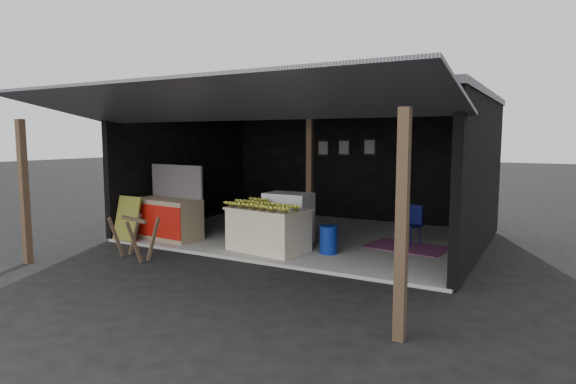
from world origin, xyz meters
The scene contains 13 objects.
ground centered at (0.00, 0.00, 0.00)m, with size 80.00×80.00×0.00m, color black.
concrete_slab centered at (0.00, 2.50, 0.03)m, with size 7.00×5.00×0.06m, color gray.
shophouse centered at (0.00, 2.82, 2.10)m, with size 7.40×7.29×3.02m.
banana_table centered at (0.01, 0.74, 0.47)m, with size 1.59×1.11×0.82m.
banana_pile centered at (0.01, 0.74, 0.96)m, with size 1.37×0.82×0.16m, color gold, non-canonical shape.
white_crate centered at (0.00, 1.54, 0.57)m, with size 0.93×0.65×1.02m.
neighbor_stall centered at (-2.43, 0.66, 0.53)m, with size 1.55×0.81×1.55m.
green_signboard centered at (-3.03, 0.10, 0.52)m, with size 0.61×0.04×0.92m, color black.
sawhorse centered at (-1.86, -0.80, 0.48)m, with size 0.81×0.80×0.76m.
water_barrel centered at (1.10, 1.09, 0.30)m, with size 0.33×0.33×0.49m, color navy.
plastic_chair centered at (2.23, 2.57, 0.52)m, with size 0.48×0.48×0.79m.
magenta_rug centered at (2.24, 2.30, 0.07)m, with size 1.50×1.00×0.01m, color #7D1B57.
picture_frames centered at (-0.17, 4.89, 1.93)m, with size 1.62×0.04×0.46m.
Camera 1 is at (4.69, -6.85, 2.18)m, focal length 30.00 mm.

